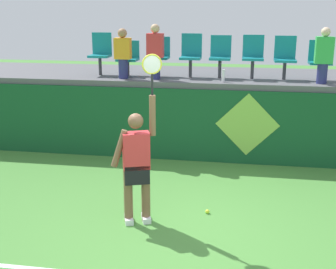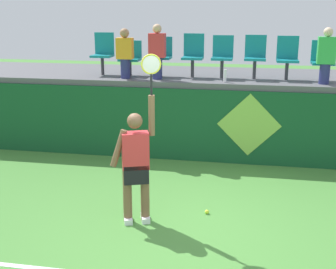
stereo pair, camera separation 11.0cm
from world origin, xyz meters
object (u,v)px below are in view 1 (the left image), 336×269
(tennis_ball, at_px, (207,212))
(stadium_chair_2, at_px, (159,54))
(stadium_chair_4, at_px, (220,54))
(stadium_chair_6, at_px, (285,56))
(spectator_1, at_px, (155,51))
(stadium_chair_0, at_px, (101,52))
(stadium_chair_3, at_px, (191,53))
(stadium_chair_5, at_px, (253,54))
(spectator_2, at_px, (324,55))
(spectator_0, at_px, (123,53))
(stadium_chair_7, at_px, (320,59))
(tennis_player, at_px, (137,162))
(water_bottle, at_px, (223,76))
(stadium_chair_1, at_px, (128,56))

(tennis_ball, distance_m, stadium_chair_2, 4.14)
(tennis_ball, bearing_deg, stadium_chair_4, 90.93)
(stadium_chair_2, bearing_deg, stadium_chair_6, 0.14)
(tennis_ball, bearing_deg, spectator_1, 115.55)
(stadium_chair_4, bearing_deg, stadium_chair_0, 179.94)
(stadium_chair_2, xyz_separation_m, stadium_chair_3, (0.70, 0.01, 0.03))
(stadium_chair_5, relative_size, spectator_1, 0.80)
(stadium_chair_6, bearing_deg, tennis_ball, -111.15)
(tennis_ball, bearing_deg, spectator_2, 55.36)
(stadium_chair_3, height_order, stadium_chair_5, stadium_chair_3)
(tennis_ball, relative_size, stadium_chair_6, 0.07)
(spectator_0, bearing_deg, spectator_1, 1.57)
(stadium_chair_6, distance_m, spectator_0, 3.38)
(tennis_ball, relative_size, spectator_2, 0.06)
(stadium_chair_6, height_order, stadium_chair_7, stadium_chair_6)
(stadium_chair_6, bearing_deg, spectator_1, -170.65)
(stadium_chair_2, height_order, stadium_chair_7, stadium_chair_2)
(stadium_chair_3, distance_m, stadium_chair_7, 2.66)
(tennis_player, xyz_separation_m, water_bottle, (1.05, 3.16, 0.82))
(stadium_chair_5, xyz_separation_m, spectator_1, (-2.00, -0.44, 0.09))
(tennis_player, distance_m, stadium_chair_1, 4.05)
(spectator_2, bearing_deg, stadium_chair_7, 90.00)
(stadium_chair_5, distance_m, stadium_chair_7, 1.36)
(stadium_chair_0, bearing_deg, stadium_chair_7, -0.05)
(tennis_ball, height_order, stadium_chair_4, stadium_chair_4)
(stadium_chair_0, height_order, spectator_1, spectator_1)
(stadium_chair_2, bearing_deg, stadium_chair_4, 0.16)
(tennis_player, relative_size, stadium_chair_7, 3.05)
(stadium_chair_0, bearing_deg, water_bottle, -12.17)
(stadium_chair_3, height_order, stadium_chair_6, stadium_chair_3)
(stadium_chair_4, relative_size, stadium_chair_6, 1.00)
(stadium_chair_0, height_order, stadium_chair_2, stadium_chair_0)
(water_bottle, distance_m, spectator_1, 1.51)
(tennis_player, relative_size, stadium_chair_0, 2.69)
(stadium_chair_3, bearing_deg, stadium_chair_2, -179.43)
(stadium_chair_3, bearing_deg, spectator_2, -9.62)
(stadium_chair_2, distance_m, stadium_chair_7, 3.36)
(stadium_chair_7, distance_m, spectator_1, 3.39)
(stadium_chair_4, bearing_deg, stadium_chair_2, -179.84)
(stadium_chair_3, xyz_separation_m, stadium_chair_4, (0.63, -0.00, -0.01))
(stadium_chair_1, relative_size, spectator_0, 0.73)
(stadium_chair_6, bearing_deg, stadium_chair_7, -0.33)
(stadium_chair_3, bearing_deg, tennis_ball, -78.39)
(stadium_chair_0, relative_size, stadium_chair_7, 1.13)
(water_bottle, xyz_separation_m, stadium_chair_6, (1.23, 0.59, 0.36))
(tennis_player, relative_size, spectator_2, 2.27)
(stadium_chair_2, relative_size, stadium_chair_7, 1.04)
(stadium_chair_1, xyz_separation_m, stadium_chair_2, (0.69, 0.00, 0.06))
(water_bottle, xyz_separation_m, stadium_chair_1, (-2.11, 0.58, 0.29))
(stadium_chair_2, height_order, spectator_0, spectator_0)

